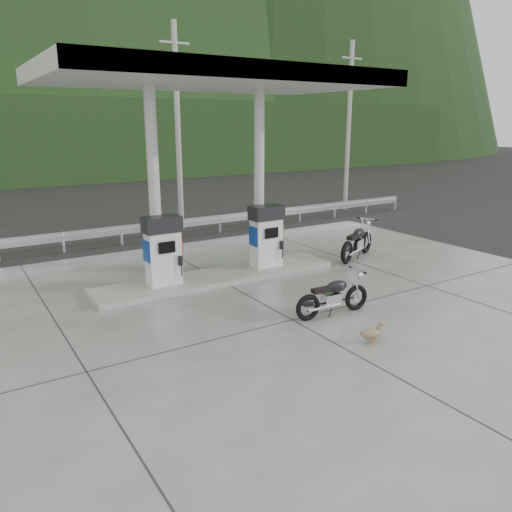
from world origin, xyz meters
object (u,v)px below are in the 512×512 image
gas_pump_left (163,251)px  gas_pump_right (266,236)px  duck (372,334)px  motorcycle_left (333,297)px  motorcycle_right (357,242)px

gas_pump_left → gas_pump_right: size_ratio=1.00×
gas_pump_right → duck: bearing=-100.3°
motorcycle_left → duck: 1.63m
gas_pump_left → duck: size_ratio=3.50×
motorcycle_left → duck: bearing=-97.8°
gas_pump_left → duck: bearing=-67.2°
gas_pump_right → motorcycle_right: bearing=-6.0°
gas_pump_left → motorcycle_left: bearing=-55.6°
gas_pump_right → duck: (-0.97, -5.31, -0.87)m
motorcycle_right → duck: (-4.25, -4.96, -0.33)m
gas_pump_left → gas_pump_right: 3.20m
motorcycle_left → motorcycle_right: (3.93, 3.39, 0.08)m
gas_pump_left → motorcycle_right: size_ratio=0.83×
gas_pump_right → motorcycle_right: (3.29, -0.35, -0.53)m
gas_pump_left → gas_pump_right: same height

